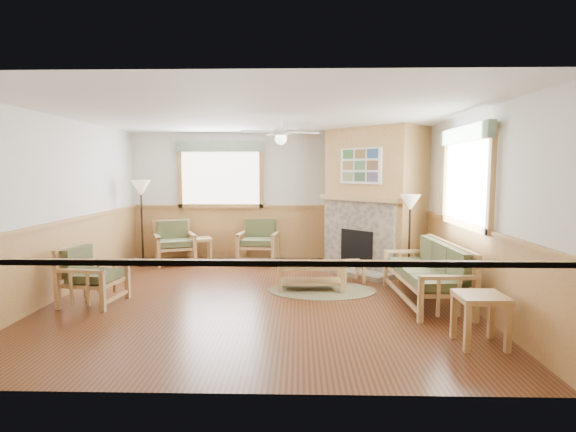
{
  "coord_description": "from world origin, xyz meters",
  "views": [
    {
      "loc": [
        0.58,
        -6.64,
        1.9
      ],
      "look_at": [
        0.4,
        0.7,
        1.15
      ],
      "focal_mm": 28.0,
      "sensor_mm": 36.0,
      "label": 1
    }
  ],
  "objects_px": {
    "coffee_table": "(311,276)",
    "end_table_sofa": "(480,320)",
    "footstool": "(351,271)",
    "floor_lamp_right": "(409,239)",
    "armchair_back_left": "(174,242)",
    "sofa": "(425,273)",
    "end_table_chairs": "(200,250)",
    "armchair_left": "(93,275)",
    "floor_lamp_left": "(142,223)",
    "armchair_back_right": "(258,241)"
  },
  "relations": [
    {
      "from": "armchair_back_left",
      "to": "floor_lamp_right",
      "type": "height_order",
      "value": "floor_lamp_right"
    },
    {
      "from": "floor_lamp_right",
      "to": "armchair_back_right",
      "type": "bearing_deg",
      "value": 147.71
    },
    {
      "from": "armchair_left",
      "to": "end_table_chairs",
      "type": "distance_m",
      "value": 3.13
    },
    {
      "from": "sofa",
      "to": "end_table_chairs",
      "type": "xyz_separation_m",
      "value": [
        -3.89,
        2.79,
        -0.18
      ]
    },
    {
      "from": "sofa",
      "to": "coffee_table",
      "type": "height_order",
      "value": "sofa"
    },
    {
      "from": "end_table_sofa",
      "to": "footstool",
      "type": "bearing_deg",
      "value": 111.09
    },
    {
      "from": "armchair_back_right",
      "to": "coffee_table",
      "type": "distance_m",
      "value": 2.4
    },
    {
      "from": "end_table_sofa",
      "to": "armchair_left",
      "type": "bearing_deg",
      "value": 163.91
    },
    {
      "from": "armchair_back_left",
      "to": "footstool",
      "type": "distance_m",
      "value": 3.75
    },
    {
      "from": "floor_lamp_left",
      "to": "footstool",
      "type": "bearing_deg",
      "value": -17.12
    },
    {
      "from": "sofa",
      "to": "floor_lamp_left",
      "type": "relative_size",
      "value": 1.09
    },
    {
      "from": "end_table_sofa",
      "to": "footstool",
      "type": "distance_m",
      "value": 2.98
    },
    {
      "from": "floor_lamp_right",
      "to": "coffee_table",
      "type": "bearing_deg",
      "value": -164.66
    },
    {
      "from": "coffee_table",
      "to": "armchair_back_left",
      "type": "bearing_deg",
      "value": 143.89
    },
    {
      "from": "footstool",
      "to": "floor_lamp_left",
      "type": "relative_size",
      "value": 0.24
    },
    {
      "from": "coffee_table",
      "to": "end_table_chairs",
      "type": "xyz_separation_m",
      "value": [
        -2.25,
        2.16,
        0.04
      ]
    },
    {
      "from": "floor_lamp_right",
      "to": "end_table_chairs",
      "type": "bearing_deg",
      "value": 156.5
    },
    {
      "from": "coffee_table",
      "to": "end_table_chairs",
      "type": "height_order",
      "value": "end_table_chairs"
    },
    {
      "from": "armchair_left",
      "to": "coffee_table",
      "type": "bearing_deg",
      "value": -67.72
    },
    {
      "from": "end_table_sofa",
      "to": "footstool",
      "type": "height_order",
      "value": "end_table_sofa"
    },
    {
      "from": "armchair_left",
      "to": "end_table_sofa",
      "type": "relative_size",
      "value": 1.45
    },
    {
      "from": "sofa",
      "to": "armchair_left",
      "type": "bearing_deg",
      "value": -90.17
    },
    {
      "from": "end_table_chairs",
      "to": "footstool",
      "type": "xyz_separation_m",
      "value": [
        2.96,
        -1.63,
        -0.07
      ]
    },
    {
      "from": "end_table_sofa",
      "to": "sofa",
      "type": "bearing_deg",
      "value": 95.07
    },
    {
      "from": "armchair_left",
      "to": "footstool",
      "type": "height_order",
      "value": "armchair_left"
    },
    {
      "from": "sofa",
      "to": "floor_lamp_right",
      "type": "distance_m",
      "value": 1.14
    },
    {
      "from": "armchair_back_left",
      "to": "end_table_sofa",
      "type": "relative_size",
      "value": 1.53
    },
    {
      "from": "armchair_back_right",
      "to": "end_table_chairs",
      "type": "bearing_deg",
      "value": -174.4
    },
    {
      "from": "footstool",
      "to": "end_table_sofa",
      "type": "bearing_deg",
      "value": -68.91
    },
    {
      "from": "armchair_left",
      "to": "floor_lamp_right",
      "type": "xyz_separation_m",
      "value": [
        4.78,
        1.3,
        0.34
      ]
    },
    {
      "from": "armchair_left",
      "to": "floor_lamp_right",
      "type": "relative_size",
      "value": 0.54
    },
    {
      "from": "footstool",
      "to": "floor_lamp_right",
      "type": "relative_size",
      "value": 0.27
    },
    {
      "from": "footstool",
      "to": "floor_lamp_right",
      "type": "height_order",
      "value": "floor_lamp_right"
    },
    {
      "from": "armchair_back_left",
      "to": "end_table_sofa",
      "type": "xyz_separation_m",
      "value": [
        4.52,
        -4.23,
        -0.15
      ]
    },
    {
      "from": "armchair_left",
      "to": "coffee_table",
      "type": "relative_size",
      "value": 0.78
    },
    {
      "from": "sofa",
      "to": "floor_lamp_left",
      "type": "bearing_deg",
      "value": -118.53
    },
    {
      "from": "end_table_sofa",
      "to": "floor_lamp_left",
      "type": "distance_m",
      "value": 6.52
    },
    {
      "from": "sofa",
      "to": "coffee_table",
      "type": "bearing_deg",
      "value": -113.89
    },
    {
      "from": "armchair_back_left",
      "to": "floor_lamp_left",
      "type": "height_order",
      "value": "floor_lamp_left"
    },
    {
      "from": "floor_lamp_left",
      "to": "armchair_back_right",
      "type": "bearing_deg",
      "value": 9.7
    },
    {
      "from": "armchair_back_left",
      "to": "coffee_table",
      "type": "bearing_deg",
      "value": -59.5
    },
    {
      "from": "floor_lamp_right",
      "to": "footstool",
      "type": "bearing_deg",
      "value": 175.75
    },
    {
      "from": "coffee_table",
      "to": "end_table_sofa",
      "type": "bearing_deg",
      "value": -52.01
    },
    {
      "from": "armchair_back_right",
      "to": "end_table_chairs",
      "type": "distance_m",
      "value": 1.24
    },
    {
      "from": "armchair_left",
      "to": "footstool",
      "type": "xyz_separation_m",
      "value": [
        3.82,
        1.37,
        -0.23
      ]
    },
    {
      "from": "end_table_sofa",
      "to": "footstool",
      "type": "relative_size",
      "value": 1.39
    },
    {
      "from": "end_table_chairs",
      "to": "floor_lamp_right",
      "type": "height_order",
      "value": "floor_lamp_right"
    },
    {
      "from": "footstool",
      "to": "floor_lamp_right",
      "type": "bearing_deg",
      "value": -4.25
    },
    {
      "from": "armchair_back_right",
      "to": "floor_lamp_left",
      "type": "xyz_separation_m",
      "value": [
        -2.29,
        -0.39,
        0.42
      ]
    },
    {
      "from": "end_table_chairs",
      "to": "footstool",
      "type": "relative_size",
      "value": 1.23
    }
  ]
}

